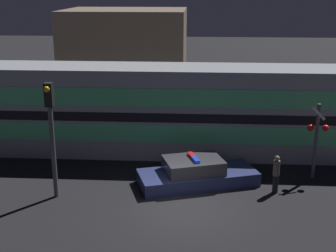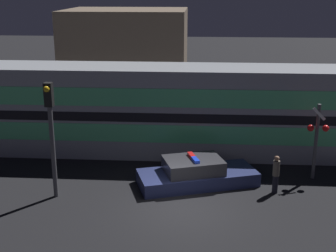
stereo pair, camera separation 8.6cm
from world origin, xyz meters
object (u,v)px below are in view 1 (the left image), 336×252
(train, at_px, (143,110))
(police_car, at_px, (196,174))
(pedestrian, at_px, (276,174))
(traffic_light_corner, at_px, (51,127))
(crossing_signal_near, at_px, (317,136))

(train, xyz_separation_m, police_car, (2.68, -3.90, -1.68))
(pedestrian, bearing_deg, traffic_light_corner, -173.88)
(pedestrian, relative_size, crossing_signal_near, 0.48)
(police_car, relative_size, crossing_signal_near, 1.58)
(pedestrian, xyz_separation_m, crossing_signal_near, (1.85, 1.57, 1.11))
(police_car, bearing_deg, train, 106.30)
(train, relative_size, traffic_light_corner, 4.65)
(pedestrian, xyz_separation_m, traffic_light_corner, (-8.64, -0.93, 2.05))
(crossing_signal_near, relative_size, traffic_light_corner, 0.72)
(police_car, distance_m, crossing_signal_near, 5.30)
(train, bearing_deg, police_car, -55.50)
(pedestrian, distance_m, traffic_light_corner, 8.93)
(traffic_light_corner, bearing_deg, police_car, 15.89)
(crossing_signal_near, distance_m, traffic_light_corner, 10.83)
(train, bearing_deg, crossing_signal_near, -21.11)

